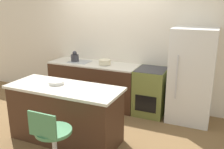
{
  "coord_description": "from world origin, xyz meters",
  "views": [
    {
      "loc": [
        2.16,
        -4.19,
        2.14
      ],
      "look_at": [
        0.48,
        -0.42,
        0.95
      ],
      "focal_mm": 40.0,
      "sensor_mm": 36.0,
      "label": 1
    }
  ],
  "objects_px": {
    "oven_range": "(151,91)",
    "mixing_bowl": "(105,62)",
    "stool_chair": "(53,143)",
    "refrigerator": "(191,76)",
    "kettle": "(75,57)"
  },
  "relations": [
    {
      "from": "oven_range",
      "to": "refrigerator",
      "type": "height_order",
      "value": "refrigerator"
    },
    {
      "from": "kettle",
      "to": "oven_range",
      "type": "bearing_deg",
      "value": 0.81
    },
    {
      "from": "kettle",
      "to": "mixing_bowl",
      "type": "distance_m",
      "value": 0.72
    },
    {
      "from": "stool_chair",
      "to": "kettle",
      "type": "xyz_separation_m",
      "value": [
        -1.1,
        2.3,
        0.54
      ]
    },
    {
      "from": "oven_range",
      "to": "mixing_bowl",
      "type": "xyz_separation_m",
      "value": [
        -0.99,
        -0.02,
        0.51
      ]
    },
    {
      "from": "kettle",
      "to": "mixing_bowl",
      "type": "bearing_deg",
      "value": 0.0
    },
    {
      "from": "stool_chair",
      "to": "kettle",
      "type": "bearing_deg",
      "value": 115.52
    },
    {
      "from": "kettle",
      "to": "mixing_bowl",
      "type": "height_order",
      "value": "kettle"
    },
    {
      "from": "refrigerator",
      "to": "kettle",
      "type": "bearing_deg",
      "value": -179.48
    },
    {
      "from": "oven_range",
      "to": "stool_chair",
      "type": "relative_size",
      "value": 0.98
    },
    {
      "from": "refrigerator",
      "to": "kettle",
      "type": "xyz_separation_m",
      "value": [
        -2.45,
        -0.02,
        0.14
      ]
    },
    {
      "from": "refrigerator",
      "to": "mixing_bowl",
      "type": "bearing_deg",
      "value": -179.26
    },
    {
      "from": "stool_chair",
      "to": "mixing_bowl",
      "type": "distance_m",
      "value": 2.39
    },
    {
      "from": "refrigerator",
      "to": "stool_chair",
      "type": "relative_size",
      "value": 1.85
    },
    {
      "from": "stool_chair",
      "to": "mixing_bowl",
      "type": "xyz_separation_m",
      "value": [
        -0.38,
        2.3,
        0.5
      ]
    }
  ]
}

